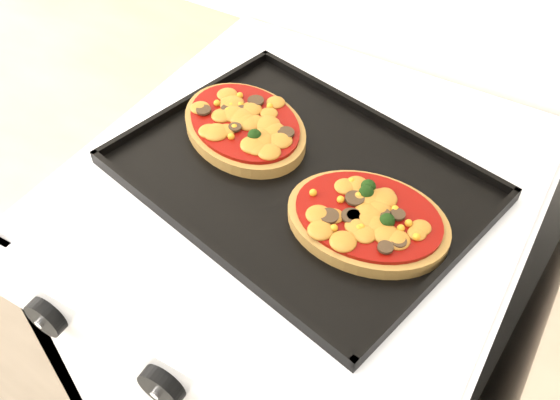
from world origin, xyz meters
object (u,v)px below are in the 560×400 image
Objects in this scene: pizza_left at (245,125)px; pizza_right at (368,218)px; stove at (299,344)px; baking_tray at (299,175)px.

pizza_left is 1.02× the size of pizza_right.
stove is 1.99× the size of baking_tray.
stove is 0.47m from baking_tray.
baking_tray is 0.12m from pizza_right.
pizza_left is (-0.11, 0.04, 0.01)m from baking_tray.
pizza_left is at bearing 162.32° from pizza_right.
stove is 0.49m from pizza_left.
pizza_left is (-0.11, 0.01, 0.48)m from stove.
stove is at bearing -7.22° from pizza_left.
pizza_right is at bearing -26.44° from stove.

